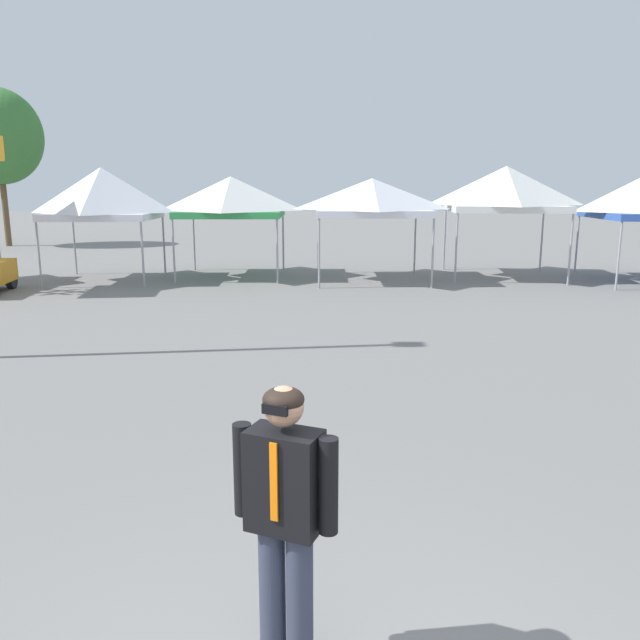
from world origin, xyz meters
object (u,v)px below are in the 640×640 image
canopy_tent_behind_center (231,197)px  canopy_tent_behind_left (372,197)px  canopy_tent_center (102,194)px  canopy_tent_right_of_center (505,189)px  person_foreground (285,511)px

canopy_tent_behind_center → canopy_tent_behind_left: canopy_tent_behind_center is taller
canopy_tent_center → canopy_tent_right_of_center: size_ratio=0.94×
canopy_tent_behind_left → canopy_tent_right_of_center: 4.28m
canopy_tent_center → canopy_tent_behind_center: (3.71, 0.99, -0.11)m
canopy_tent_center → canopy_tent_right_of_center: (12.28, 1.13, 0.13)m
canopy_tent_behind_center → canopy_tent_right_of_center: (8.57, 0.14, 0.25)m
canopy_tent_behind_left → person_foreground: size_ratio=1.96×
canopy_tent_center → person_foreground: 17.21m
canopy_tent_right_of_center → person_foreground: (-5.51, -16.87, -1.73)m
canopy_tent_center → canopy_tent_behind_left: 8.09m
canopy_tent_behind_center → canopy_tent_right_of_center: size_ratio=0.91×
canopy_tent_behind_center → canopy_tent_behind_left: bearing=-8.8°
canopy_tent_behind_center → canopy_tent_behind_left: size_ratio=0.95×
canopy_tent_behind_center → canopy_tent_center: bearing=-165.0°
canopy_tent_right_of_center → person_foreground: bearing=-108.1°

